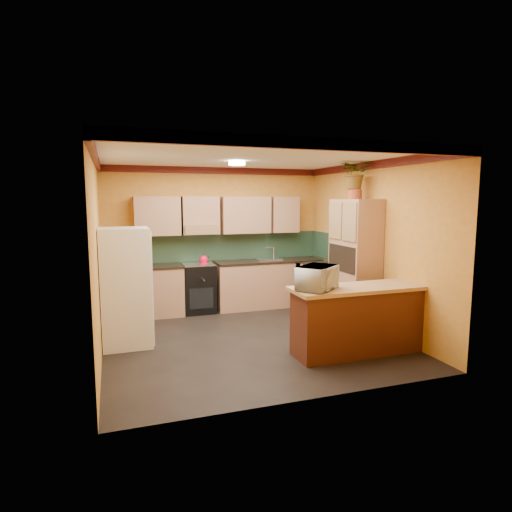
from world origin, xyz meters
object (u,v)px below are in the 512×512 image
Objects in this scene: base_cabinets_back at (230,287)px; pantry at (354,264)px; breakfast_bar at (358,321)px; fridge at (126,287)px; stove at (198,288)px; microwave at (317,278)px.

base_cabinets_back is 2.45m from pantry.
fridge is at bearing 155.78° from breakfast_bar.
stove is at bearing 142.81° from pantry.
fridge is at bearing 176.43° from pantry.
breakfast_bar is 0.91m from microwave.
stove is 0.51× the size of breakfast_bar.
stove is 1.61× the size of microwave.
fridge is (-1.33, -1.50, 0.39)m from stove.
pantry is (3.60, -0.22, 0.20)m from fridge.
microwave is (-0.64, 0.00, 0.65)m from breakfast_bar.
fridge reaches higher than breakfast_bar.
base_cabinets_back is 2.15× the size of fridge.
base_cabinets_back is 2.50m from fridge.
breakfast_bar is at bearing -24.22° from fridge.
microwave is at bearing -70.26° from stove.
breakfast_bar is 3.19× the size of microwave.
microwave reaches higher than base_cabinets_back.
base_cabinets_back is at bearing 37.36° from fridge.
fridge is (-1.96, -1.50, 0.41)m from base_cabinets_back.
breakfast_bar is (-0.61, -1.12, -0.61)m from pantry.
base_cabinets_back is 2.03× the size of breakfast_bar.
pantry reaches higher than stove.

